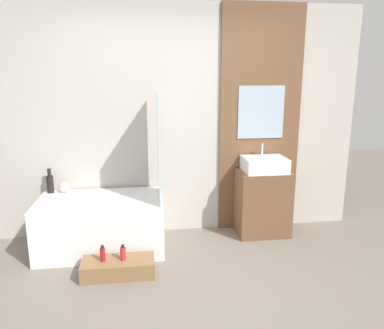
{
  "coord_description": "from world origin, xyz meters",
  "views": [
    {
      "loc": [
        -0.41,
        -2.67,
        1.82
      ],
      "look_at": [
        0.03,
        0.69,
        1.01
      ],
      "focal_mm": 35.0,
      "sensor_mm": 36.0,
      "label": 1
    }
  ],
  "objects": [
    {
      "name": "ground_plane",
      "position": [
        0.0,
        0.0,
        0.0
      ],
      "size": [
        12.0,
        12.0,
        0.0
      ],
      "primitive_type": "plane",
      "color": "slate"
    },
    {
      "name": "sink",
      "position": [
        0.95,
        1.31,
        0.84
      ],
      "size": [
        0.48,
        0.38,
        0.3
      ],
      "color": "white",
      "rests_on": "vanity_cabinet"
    },
    {
      "name": "glass_shower_screen",
      "position": [
        -0.26,
        1.11,
        1.13
      ],
      "size": [
        0.01,
        0.64,
        1.13
      ],
      "primitive_type": "cube",
      "color": "silver",
      "rests_on": "bathtub"
    },
    {
      "name": "wooden_step_bench",
      "position": [
        -0.68,
        0.56,
        0.08
      ],
      "size": [
        0.67,
        0.3,
        0.15
      ],
      "primitive_type": "cube",
      "color": "olive",
      "rests_on": "ground_plane"
    },
    {
      "name": "wall_tiled_back",
      "position": [
        0.0,
        1.58,
        1.3
      ],
      "size": [
        4.2,
        0.06,
        2.6
      ],
      "primitive_type": "cube",
      "color": "#B7B2A8",
      "rests_on": "ground_plane"
    },
    {
      "name": "vanity_cabinet",
      "position": [
        0.95,
        1.31,
        0.38
      ],
      "size": [
        0.59,
        0.41,
        0.75
      ],
      "primitive_type": "cube",
      "color": "brown",
      "rests_on": "ground_plane"
    },
    {
      "name": "bottle_soap_primary",
      "position": [
        -0.81,
        0.56,
        0.22
      ],
      "size": [
        0.05,
        0.05,
        0.15
      ],
      "color": "#B21928",
      "rests_on": "wooden_step_bench"
    },
    {
      "name": "wall_wood_accent",
      "position": [
        0.95,
        1.53,
        1.31
      ],
      "size": [
        0.95,
        0.04,
        2.6
      ],
      "color": "brown",
      "rests_on": "ground_plane"
    },
    {
      "name": "vase_tall_dark",
      "position": [
        -1.44,
        1.44,
        0.67
      ],
      "size": [
        0.07,
        0.07,
        0.27
      ],
      "color": "black",
      "rests_on": "bathtub"
    },
    {
      "name": "bathtub",
      "position": [
        -0.88,
        1.15,
        0.28
      ],
      "size": [
        1.29,
        0.76,
        0.56
      ],
      "color": "white",
      "rests_on": "ground_plane"
    },
    {
      "name": "vase_round_light",
      "position": [
        -1.28,
        1.42,
        0.62
      ],
      "size": [
        0.11,
        0.11,
        0.11
      ],
      "primitive_type": "sphere",
      "color": "silver",
      "rests_on": "bathtub"
    },
    {
      "name": "bottle_soap_secondary",
      "position": [
        -0.63,
        0.56,
        0.22
      ],
      "size": [
        0.05,
        0.05,
        0.15
      ],
      "color": "red",
      "rests_on": "wooden_step_bench"
    }
  ]
}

